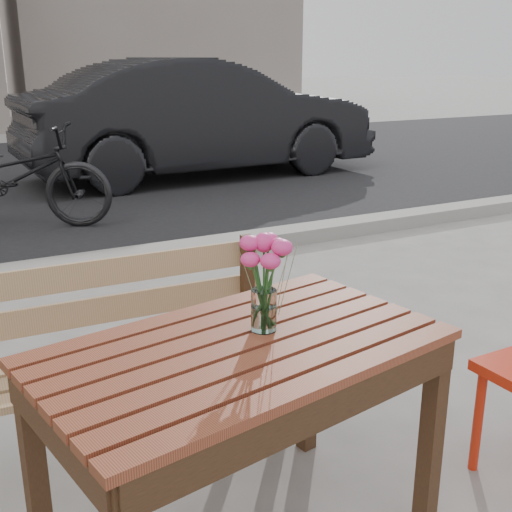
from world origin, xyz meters
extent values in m
cube|color=gray|center=(0.00, 3.00, 0.06)|extent=(30.00, 0.25, 0.12)
cube|color=#592B17|center=(0.03, 0.02, 0.71)|extent=(1.27, 0.88, 0.03)
cube|color=black|center=(0.61, -0.17, 0.35)|extent=(0.07, 0.07, 0.69)
cube|color=black|center=(-0.55, 0.21, 0.35)|extent=(0.07, 0.07, 0.69)
cube|color=black|center=(0.51, 0.40, 0.35)|extent=(0.07, 0.07, 0.69)
cube|color=#9B7A50|center=(-0.17, 0.64, 0.42)|extent=(1.33, 0.39, 0.03)
cube|color=#9B7A50|center=(-0.16, 0.84, 0.64)|extent=(1.32, 0.06, 0.36)
cube|color=black|center=(0.43, 0.47, 0.22)|extent=(0.05, 0.05, 0.43)
cube|color=black|center=(0.44, 0.78, 0.40)|extent=(0.05, 0.05, 0.80)
cylinder|color=red|center=(1.00, -0.02, 0.21)|extent=(0.04, 0.04, 0.41)
cylinder|color=white|center=(0.13, 0.07, 0.79)|extent=(0.08, 0.08, 0.13)
cylinder|color=#295D26|center=(0.13, 0.07, 0.85)|extent=(0.05, 0.05, 0.26)
imported|color=black|center=(2.54, 6.29, 0.75)|extent=(4.58, 1.72, 1.49)
imported|color=black|center=(0.00, 4.63, 0.47)|extent=(1.87, 1.34, 0.94)
camera|label=1|loc=(-0.71, -1.50, 1.51)|focal=45.00mm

